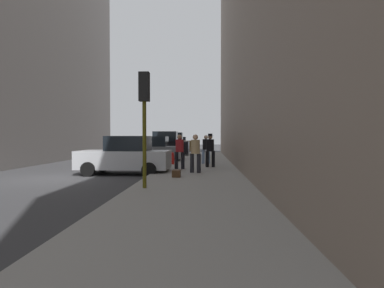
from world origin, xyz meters
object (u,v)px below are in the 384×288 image
Objects in this scene: pedestrian_in_jeans at (206,148)px; parked_bronze_suv at (172,144)px; parked_red_hatchback at (178,144)px; parked_silver_sedan at (125,156)px; pedestrian_in_tan_coat at (195,151)px; fire_hydrant at (172,158)px; pedestrian_with_fedora at (210,148)px; parked_black_suv at (164,145)px; traffic_light at (144,104)px; pedestrian_in_red_jacket at (180,150)px; parked_gray_coupe at (151,150)px; duffel_bag at (176,173)px.

parked_bronze_suv is at bearing 104.22° from pedestrian_in_jeans.
parked_red_hatchback is at bearing 90.00° from parked_bronze_suv.
parked_silver_sedan is at bearing -132.78° from pedestrian_in_jeans.
fire_hydrant is at bearing 109.82° from pedestrian_in_tan_coat.
pedestrian_with_fedora reaches higher than parked_silver_sedan.
fire_hydrant is 2.79m from pedestrian_with_fedora.
parked_black_suv is 17.51m from traffic_light.
pedestrian_with_fedora is (1.54, 1.02, 0.03)m from pedestrian_in_red_jacket.
parked_gray_coupe is at bearing 120.81° from fire_hydrant.
pedestrian_in_jeans is (1.92, 8.66, -1.65)m from traffic_light.
fire_hydrant is 0.41× the size of pedestrian_in_red_jacket.
duffel_bag is at bearing -81.97° from fire_hydrant.
fire_hydrant is at bearing -83.28° from parked_bronze_suv.
parked_bronze_suv is at bearing 103.32° from pedestrian_with_fedora.
fire_hydrant is 5.69m from duffel_bag.
parked_bronze_suv reaches higher than pedestrian_in_jeans.
pedestrian_in_red_jacket is 1.76m from pedestrian_in_tan_coat.
parked_silver_sedan is 6.02× the size of fire_hydrant.
pedestrian_in_jeans is at bearing 77.52° from traffic_light.
parked_gray_coupe is 11.56m from traffic_light.
pedestrian_in_red_jacket is 1.00× the size of pedestrian_in_tan_coat.
traffic_light is at bearing -89.65° from fire_hydrant.
parked_red_hatchback is 2.48× the size of pedestrian_in_tan_coat.
parked_silver_sedan is at bearing -90.00° from parked_red_hatchback.
pedestrian_in_red_jacket is 3.12m from duffel_bag.
parked_silver_sedan is 4.50m from pedestrian_with_fedora.
pedestrian_with_fedora is (4.00, 2.05, 0.29)m from parked_silver_sedan.
traffic_light reaches higher than duffel_bag.
fire_hydrant is 0.20× the size of traffic_light.
pedestrian_in_red_jacket is 3.32m from pedestrian_in_jeans.
pedestrian_in_red_jacket is (0.61, 5.61, -1.65)m from traffic_light.
pedestrian_with_fedora is at bearing 72.07° from traffic_light.
parked_gray_coupe reaches higher than duffel_bag.
parked_bronze_suv reaches higher than pedestrian_with_fedora.
pedestrian_in_red_jacket reaches higher than duffel_bag.
parked_bronze_suv is 1.09× the size of parked_red_hatchback.
fire_hydrant is at bearing -78.79° from parked_black_suv.
pedestrian_in_jeans is (-0.23, 2.02, -0.03)m from pedestrian_with_fedora.
duffel_bag is (0.74, 2.60, -2.47)m from traffic_light.
pedestrian_in_tan_coat is 2.66m from pedestrian_with_fedora.
parked_bronze_suv is 6.91m from parked_red_hatchback.
parked_silver_sedan and parked_red_hatchback have the same top height.
parked_bronze_suv is 10.46× the size of duffel_bag.
traffic_light reaches higher than parked_gray_coupe.
duffel_bag is at bearing -109.17° from pedestrian_with_fedora.
parked_bronze_suv is (0.00, 6.21, 0.00)m from parked_black_suv.
pedestrian_in_jeans is 3.89× the size of duffel_bag.
duffel_bag is (-1.40, -4.03, -0.85)m from pedestrian_with_fedora.
pedestrian_in_tan_coat is at bearing -95.82° from pedestrian_in_jeans.
fire_hydrant is at bearing 63.67° from parked_silver_sedan.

